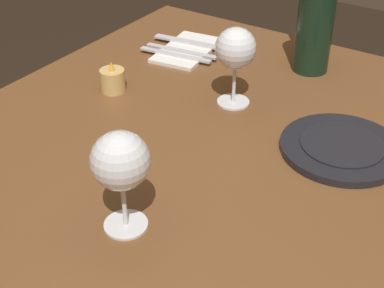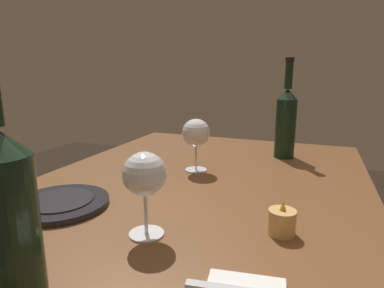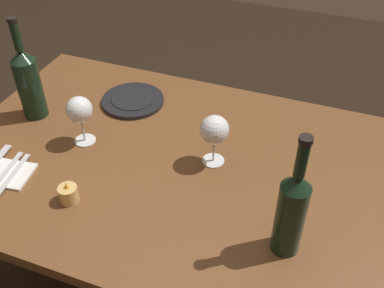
{
  "view_description": "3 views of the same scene",
  "coord_description": "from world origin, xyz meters",
  "px_view_note": "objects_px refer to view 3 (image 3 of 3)",
  "views": [
    {
      "loc": [
        -0.6,
        -0.46,
        1.3
      ],
      "look_at": [
        -0.0,
        -0.07,
        0.82
      ],
      "focal_mm": 52.12,
      "sensor_mm": 36.0,
      "label": 1
    },
    {
      "loc": [
        0.75,
        0.29,
        1.04
      ],
      "look_at": [
        -0.1,
        -0.04,
        0.83
      ],
      "focal_mm": 30.29,
      "sensor_mm": 36.0,
      "label": 2
    },
    {
      "loc": [
        -0.43,
        0.92,
        1.64
      ],
      "look_at": [
        -0.09,
        0.01,
        0.83
      ],
      "focal_mm": 42.34,
      "sensor_mm": 36.0,
      "label": 3
    }
  ],
  "objects_px": {
    "votive_candle": "(69,194)",
    "fork_inner": "(5,173)",
    "wine_bottle_second": "(28,82)",
    "fork_outer": "(13,175)",
    "dinner_plate": "(133,100)",
    "wine_glass_right": "(79,111)",
    "wine_bottle": "(291,211)",
    "wine_glass_left": "(214,131)"
  },
  "relations": [
    {
      "from": "votive_candle",
      "to": "fork_inner",
      "type": "height_order",
      "value": "votive_candle"
    },
    {
      "from": "wine_bottle_second",
      "to": "fork_outer",
      "type": "relative_size",
      "value": 1.91
    },
    {
      "from": "dinner_plate",
      "to": "fork_outer",
      "type": "distance_m",
      "value": 0.49
    },
    {
      "from": "wine_glass_right",
      "to": "votive_candle",
      "type": "xyz_separation_m",
      "value": [
        -0.09,
        0.24,
        -0.09
      ]
    },
    {
      "from": "wine_bottle_second",
      "to": "wine_glass_right",
      "type": "bearing_deg",
      "value": 163.53
    },
    {
      "from": "wine_bottle_second",
      "to": "fork_inner",
      "type": "height_order",
      "value": "wine_bottle_second"
    },
    {
      "from": "wine_bottle",
      "to": "votive_candle",
      "type": "relative_size",
      "value": 5.12
    },
    {
      "from": "dinner_plate",
      "to": "fork_inner",
      "type": "relative_size",
      "value": 1.2
    },
    {
      "from": "wine_bottle_second",
      "to": "dinner_plate",
      "type": "bearing_deg",
      "value": -146.72
    },
    {
      "from": "wine_glass_right",
      "to": "dinner_plate",
      "type": "xyz_separation_m",
      "value": [
        -0.04,
        -0.25,
        -0.11
      ]
    },
    {
      "from": "wine_bottle",
      "to": "votive_candle",
      "type": "height_order",
      "value": "wine_bottle"
    },
    {
      "from": "wine_glass_left",
      "to": "wine_bottle",
      "type": "height_order",
      "value": "wine_bottle"
    },
    {
      "from": "wine_glass_left",
      "to": "wine_bottle",
      "type": "bearing_deg",
      "value": 137.84
    },
    {
      "from": "wine_bottle",
      "to": "wine_glass_left",
      "type": "bearing_deg",
      "value": -42.16
    },
    {
      "from": "wine_glass_right",
      "to": "fork_outer",
      "type": "relative_size",
      "value": 0.89
    },
    {
      "from": "wine_glass_left",
      "to": "wine_bottle",
      "type": "xyz_separation_m",
      "value": [
        -0.26,
        0.24,
        0.01
      ]
    },
    {
      "from": "wine_bottle_second",
      "to": "fork_inner",
      "type": "relative_size",
      "value": 1.91
    },
    {
      "from": "wine_glass_left",
      "to": "votive_candle",
      "type": "distance_m",
      "value": 0.43
    },
    {
      "from": "wine_glass_right",
      "to": "fork_outer",
      "type": "xyz_separation_m",
      "value": [
        0.11,
        0.22,
        -0.11
      ]
    },
    {
      "from": "wine_bottle_second",
      "to": "dinner_plate",
      "type": "relative_size",
      "value": 1.59
    },
    {
      "from": "wine_bottle",
      "to": "dinner_plate",
      "type": "bearing_deg",
      "value": -34.71
    },
    {
      "from": "wine_bottle",
      "to": "fork_inner",
      "type": "relative_size",
      "value": 1.9
    },
    {
      "from": "wine_bottle",
      "to": "fork_inner",
      "type": "distance_m",
      "value": 0.81
    },
    {
      "from": "wine_bottle_second",
      "to": "votive_candle",
      "type": "distance_m",
      "value": 0.45
    },
    {
      "from": "wine_glass_left",
      "to": "dinner_plate",
      "type": "relative_size",
      "value": 0.74
    },
    {
      "from": "wine_glass_left",
      "to": "fork_outer",
      "type": "relative_size",
      "value": 0.89
    },
    {
      "from": "dinner_plate",
      "to": "fork_outer",
      "type": "height_order",
      "value": "dinner_plate"
    },
    {
      "from": "wine_bottle",
      "to": "wine_bottle_second",
      "type": "relative_size",
      "value": 0.99
    },
    {
      "from": "dinner_plate",
      "to": "wine_bottle_second",
      "type": "bearing_deg",
      "value": 33.28
    },
    {
      "from": "fork_inner",
      "to": "wine_bottle_second",
      "type": "bearing_deg",
      "value": -71.14
    },
    {
      "from": "wine_glass_left",
      "to": "wine_glass_right",
      "type": "relative_size",
      "value": 1.0
    },
    {
      "from": "wine_bottle_second",
      "to": "votive_candle",
      "type": "xyz_separation_m",
      "value": [
        -0.32,
        0.3,
        -0.11
      ]
    },
    {
      "from": "wine_glass_left",
      "to": "dinner_plate",
      "type": "distance_m",
      "value": 0.42
    },
    {
      "from": "wine_glass_right",
      "to": "dinner_plate",
      "type": "distance_m",
      "value": 0.27
    },
    {
      "from": "wine_bottle",
      "to": "fork_outer",
      "type": "distance_m",
      "value": 0.78
    },
    {
      "from": "wine_glass_right",
      "to": "fork_inner",
      "type": "distance_m",
      "value": 0.27
    },
    {
      "from": "fork_outer",
      "to": "wine_glass_left",
      "type": "bearing_deg",
      "value": -152.4
    },
    {
      "from": "wine_glass_right",
      "to": "fork_outer",
      "type": "height_order",
      "value": "wine_glass_right"
    },
    {
      "from": "wine_bottle_second",
      "to": "dinner_plate",
      "type": "distance_m",
      "value": 0.35
    },
    {
      "from": "dinner_plate",
      "to": "fork_inner",
      "type": "height_order",
      "value": "dinner_plate"
    },
    {
      "from": "wine_bottle",
      "to": "fork_inner",
      "type": "height_order",
      "value": "wine_bottle"
    },
    {
      "from": "wine_bottle",
      "to": "dinner_plate",
      "type": "xyz_separation_m",
      "value": [
        0.62,
        -0.43,
        -0.12
      ]
    }
  ]
}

